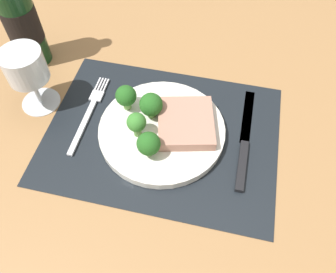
{
  "coord_description": "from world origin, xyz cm",
  "views": [
    {
      "loc": [
        9.16,
        -35.25,
        51.82
      ],
      "look_at": [
        1.53,
        -1.6,
        1.9
      ],
      "focal_mm": 36.31,
      "sensor_mm": 36.0,
      "label": 1
    }
  ],
  "objects_px": {
    "knife": "(244,145)",
    "wine_bottle": "(19,17)",
    "wine_glass": "(26,70)",
    "plate": "(162,131)",
    "fork": "(89,113)",
    "steak": "(186,123)"
  },
  "relations": [
    {
      "from": "fork",
      "to": "plate",
      "type": "bearing_deg",
      "value": -5.72
    },
    {
      "from": "wine_glass",
      "to": "steak",
      "type": "bearing_deg",
      "value": -1.73
    },
    {
      "from": "fork",
      "to": "wine_bottle",
      "type": "relative_size",
      "value": 0.66
    },
    {
      "from": "fork",
      "to": "wine_bottle",
      "type": "xyz_separation_m",
      "value": [
        -0.17,
        0.12,
        0.1
      ]
    },
    {
      "from": "wine_bottle",
      "to": "plate",
      "type": "bearing_deg",
      "value": -23.31
    },
    {
      "from": "plate",
      "to": "wine_bottle",
      "type": "height_order",
      "value": "wine_bottle"
    },
    {
      "from": "plate",
      "to": "wine_glass",
      "type": "height_order",
      "value": "wine_glass"
    },
    {
      "from": "plate",
      "to": "knife",
      "type": "relative_size",
      "value": 1.01
    },
    {
      "from": "fork",
      "to": "knife",
      "type": "distance_m",
      "value": 0.3
    },
    {
      "from": "steak",
      "to": "wine_glass",
      "type": "distance_m",
      "value": 0.3
    },
    {
      "from": "knife",
      "to": "wine_glass",
      "type": "height_order",
      "value": "wine_glass"
    },
    {
      "from": "fork",
      "to": "knife",
      "type": "bearing_deg",
      "value": -1.95
    },
    {
      "from": "fork",
      "to": "wine_bottle",
      "type": "distance_m",
      "value": 0.23
    },
    {
      "from": "fork",
      "to": "steak",
      "type": "bearing_deg",
      "value": -0.57
    },
    {
      "from": "steak",
      "to": "wine_bottle",
      "type": "relative_size",
      "value": 0.37
    },
    {
      "from": "plate",
      "to": "steak",
      "type": "xyz_separation_m",
      "value": [
        0.04,
        0.01,
        0.02
      ]
    },
    {
      "from": "wine_bottle",
      "to": "wine_glass",
      "type": "height_order",
      "value": "wine_bottle"
    },
    {
      "from": "wine_bottle",
      "to": "wine_glass",
      "type": "xyz_separation_m",
      "value": [
        0.06,
        -0.11,
        -0.02
      ]
    },
    {
      "from": "fork",
      "to": "wine_glass",
      "type": "height_order",
      "value": "wine_glass"
    },
    {
      "from": "wine_glass",
      "to": "wine_bottle",
      "type": "bearing_deg",
      "value": 119.16
    },
    {
      "from": "fork",
      "to": "wine_bottle",
      "type": "height_order",
      "value": "wine_bottle"
    },
    {
      "from": "knife",
      "to": "wine_bottle",
      "type": "height_order",
      "value": "wine_bottle"
    }
  ]
}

